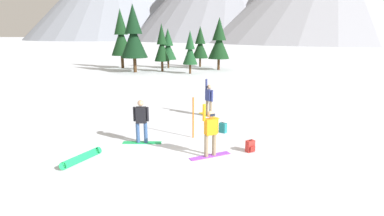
{
  "coord_description": "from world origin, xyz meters",
  "views": [
    {
      "loc": [
        1.52,
        -9.29,
        4.33
      ],
      "look_at": [
        -0.6,
        4.05,
        1.0
      ],
      "focal_mm": 28.15,
      "sensor_mm": 36.0,
      "label": 1
    }
  ],
  "objects_px": {
    "loose_snowboard_far_spare": "(82,158)",
    "pine_tree_tall": "(121,36)",
    "backpack_teal": "(223,128)",
    "snowboarder_foreground": "(210,132)",
    "pine_tree_short": "(200,45)",
    "pine_tree_leaning": "(219,42)",
    "snowboarder_background": "(209,99)",
    "pine_tree_twin": "(190,50)",
    "snowboarder_midground": "(141,121)",
    "backpack_red": "(250,146)",
    "pine_tree_young": "(162,46)",
    "trail_marker_pole": "(193,118)",
    "pine_tree_broad": "(168,47)",
    "pine_tree_slender": "(134,36)"
  },
  "relations": [
    {
      "from": "snowboarder_background",
      "to": "backpack_red",
      "type": "distance_m",
      "value": 5.31
    },
    {
      "from": "snowboarder_midground",
      "to": "loose_snowboard_far_spare",
      "type": "bearing_deg",
      "value": -126.59
    },
    {
      "from": "snowboarder_foreground",
      "to": "trail_marker_pole",
      "type": "xyz_separation_m",
      "value": [
        -0.92,
        1.93,
        -0.04
      ]
    },
    {
      "from": "snowboarder_background",
      "to": "pine_tree_broad",
      "type": "height_order",
      "value": "pine_tree_broad"
    },
    {
      "from": "loose_snowboard_far_spare",
      "to": "pine_tree_twin",
      "type": "distance_m",
      "value": 24.38
    },
    {
      "from": "snowboarder_foreground",
      "to": "trail_marker_pole",
      "type": "relative_size",
      "value": 1.12
    },
    {
      "from": "snowboarder_background",
      "to": "pine_tree_broad",
      "type": "distance_m",
      "value": 24.24
    },
    {
      "from": "backpack_teal",
      "to": "pine_tree_twin",
      "type": "xyz_separation_m",
      "value": [
        -4.85,
        20.32,
        2.37
      ]
    },
    {
      "from": "backpack_red",
      "to": "pine_tree_short",
      "type": "distance_m",
      "value": 30.55
    },
    {
      "from": "pine_tree_tall",
      "to": "pine_tree_young",
      "type": "bearing_deg",
      "value": -24.04
    },
    {
      "from": "pine_tree_broad",
      "to": "snowboarder_foreground",
      "type": "bearing_deg",
      "value": -73.69
    },
    {
      "from": "pine_tree_young",
      "to": "pine_tree_twin",
      "type": "height_order",
      "value": "pine_tree_young"
    },
    {
      "from": "trail_marker_pole",
      "to": "loose_snowboard_far_spare",
      "type": "bearing_deg",
      "value": -138.96
    },
    {
      "from": "backpack_teal",
      "to": "snowboarder_foreground",
      "type": "bearing_deg",
      "value": -96.03
    },
    {
      "from": "snowboarder_foreground",
      "to": "pine_tree_tall",
      "type": "relative_size",
      "value": 0.26
    },
    {
      "from": "pine_tree_leaning",
      "to": "pine_tree_tall",
      "type": "bearing_deg",
      "value": 179.55
    },
    {
      "from": "pine_tree_tall",
      "to": "pine_tree_short",
      "type": "distance_m",
      "value": 10.35
    },
    {
      "from": "loose_snowboard_far_spare",
      "to": "pine_tree_leaning",
      "type": "height_order",
      "value": "pine_tree_leaning"
    },
    {
      "from": "pine_tree_slender",
      "to": "pine_tree_broad",
      "type": "bearing_deg",
      "value": 61.14
    },
    {
      "from": "snowboarder_foreground",
      "to": "pine_tree_leaning",
      "type": "height_order",
      "value": "pine_tree_leaning"
    },
    {
      "from": "pine_tree_broad",
      "to": "pine_tree_young",
      "type": "xyz_separation_m",
      "value": [
        0.15,
        -3.75,
        0.28
      ]
    },
    {
      "from": "pine_tree_broad",
      "to": "pine_tree_tall",
      "type": "height_order",
      "value": "pine_tree_tall"
    },
    {
      "from": "snowboarder_foreground",
      "to": "pine_tree_slender",
      "type": "height_order",
      "value": "pine_tree_slender"
    },
    {
      "from": "snowboarder_background",
      "to": "pine_tree_young",
      "type": "distance_m",
      "value": 20.7
    },
    {
      "from": "backpack_teal",
      "to": "pine_tree_tall",
      "type": "relative_size",
      "value": 0.06
    },
    {
      "from": "snowboarder_foreground",
      "to": "snowboarder_midground",
      "type": "height_order",
      "value": "snowboarder_foreground"
    },
    {
      "from": "trail_marker_pole",
      "to": "snowboarder_midground",
      "type": "bearing_deg",
      "value": -153.48
    },
    {
      "from": "backpack_red",
      "to": "pine_tree_broad",
      "type": "relative_size",
      "value": 0.09
    },
    {
      "from": "loose_snowboard_far_spare",
      "to": "backpack_red",
      "type": "xyz_separation_m",
      "value": [
        5.87,
        1.8,
        0.09
      ]
    },
    {
      "from": "snowboarder_midground",
      "to": "pine_tree_short",
      "type": "relative_size",
      "value": 0.33
    },
    {
      "from": "backpack_teal",
      "to": "pine_tree_short",
      "type": "bearing_deg",
      "value": 99.64
    },
    {
      "from": "pine_tree_broad",
      "to": "pine_tree_slender",
      "type": "relative_size",
      "value": 0.66
    },
    {
      "from": "snowboarder_midground",
      "to": "pine_tree_twin",
      "type": "relative_size",
      "value": 0.38
    },
    {
      "from": "backpack_red",
      "to": "trail_marker_pole",
      "type": "height_order",
      "value": "trail_marker_pole"
    },
    {
      "from": "pine_tree_tall",
      "to": "pine_tree_young",
      "type": "xyz_separation_m",
      "value": [
        6.02,
        -2.69,
        -1.05
      ]
    },
    {
      "from": "trail_marker_pole",
      "to": "pine_tree_tall",
      "type": "distance_m",
      "value": 28.87
    },
    {
      "from": "trail_marker_pole",
      "to": "pine_tree_young",
      "type": "bearing_deg",
      "value": 107.65
    },
    {
      "from": "snowboarder_foreground",
      "to": "pine_tree_broad",
      "type": "bearing_deg",
      "value": 106.31
    },
    {
      "from": "snowboarder_foreground",
      "to": "backpack_red",
      "type": "distance_m",
      "value": 1.76
    },
    {
      "from": "snowboarder_foreground",
      "to": "pine_tree_short",
      "type": "relative_size",
      "value": 0.37
    },
    {
      "from": "trail_marker_pole",
      "to": "pine_tree_twin",
      "type": "relative_size",
      "value": 0.37
    },
    {
      "from": "loose_snowboard_far_spare",
      "to": "pine_tree_tall",
      "type": "bearing_deg",
      "value": 108.94
    },
    {
      "from": "backpack_red",
      "to": "pine_tree_twin",
      "type": "bearing_deg",
      "value": 104.98
    },
    {
      "from": "pine_tree_tall",
      "to": "pine_tree_leaning",
      "type": "bearing_deg",
      "value": -0.45
    },
    {
      "from": "backpack_teal",
      "to": "pine_tree_tall",
      "type": "distance_m",
      "value": 28.76
    },
    {
      "from": "loose_snowboard_far_spare",
      "to": "pine_tree_short",
      "type": "height_order",
      "value": "pine_tree_short"
    },
    {
      "from": "snowboarder_foreground",
      "to": "snowboarder_background",
      "type": "bearing_deg",
      "value": 96.41
    },
    {
      "from": "pine_tree_twin",
      "to": "pine_tree_young",
      "type": "bearing_deg",
      "value": 156.94
    },
    {
      "from": "pine_tree_broad",
      "to": "pine_tree_short",
      "type": "distance_m",
      "value": 4.45
    },
    {
      "from": "backpack_red",
      "to": "pine_tree_tall",
      "type": "height_order",
      "value": "pine_tree_tall"
    }
  ]
}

